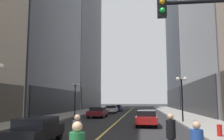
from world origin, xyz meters
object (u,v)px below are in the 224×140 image
at_px(street_lamp_right_mid, 182,89).
at_px(car_white, 112,109).
at_px(car_red, 147,117).
at_px(fire_hydrant_right, 220,132).
at_px(car_black, 36,130).
at_px(street_lamp_left_far, 75,92).
at_px(pedestrian_in_black_coat, 171,134).
at_px(car_maroon, 98,112).
at_px(car_navy, 117,108).
at_px(pedestrian_with_orange_bag, 77,134).

bearing_deg(street_lamp_right_mid, car_white, 118.37).
height_order(car_white, street_lamp_right_mid, street_lamp_right_mid).
xyz_separation_m(car_red, fire_hydrant_right, (3.99, -6.34, -0.32)).
xyz_separation_m(car_black, street_lamp_left_far, (-3.63, 20.02, 2.54)).
bearing_deg(pedestrian_in_black_coat, car_maroon, 107.03).
height_order(car_navy, fire_hydrant_right, car_navy).
height_order(street_lamp_left_far, street_lamp_right_mid, same).
xyz_separation_m(car_white, car_navy, (0.18, 6.56, 0.00)).
xyz_separation_m(car_maroon, pedestrian_with_orange_bag, (3.26, -21.97, 0.25)).
distance_m(car_navy, street_lamp_right_mid, 24.87).
bearing_deg(car_maroon, pedestrian_in_black_coat, -72.97).
height_order(car_white, fire_hydrant_right, car_white).
xyz_separation_m(pedestrian_in_black_coat, fire_hydrant_right, (3.35, 5.63, -0.59)).
relative_size(pedestrian_in_black_coat, fire_hydrant_right, 2.13).
xyz_separation_m(car_black, street_lamp_right_mid, (9.17, 12.28, 2.54)).
bearing_deg(pedestrian_with_orange_bag, pedestrian_in_black_coat, 8.34).
distance_m(pedestrian_in_black_coat, street_lamp_right_mid, 15.44).
height_order(street_lamp_right_mid, fire_hydrant_right, street_lamp_right_mid).
bearing_deg(pedestrian_in_black_coat, pedestrian_with_orange_bag, -171.66).
bearing_deg(car_maroon, car_navy, 87.72).
bearing_deg(car_black, car_white, 89.56).
bearing_deg(car_red, fire_hydrant_right, -57.83).
bearing_deg(car_black, street_lamp_left_far, 100.27).
bearing_deg(pedestrian_in_black_coat, fire_hydrant_right, 59.26).
height_order(car_red, street_lamp_left_far, street_lamp_left_far).
bearing_deg(car_red, car_white, 105.56).
xyz_separation_m(street_lamp_right_mid, fire_hydrant_right, (0.50, -9.37, -2.86)).
relative_size(car_red, car_maroon, 0.99).
bearing_deg(car_black, car_navy, 89.35).
distance_m(car_black, car_navy, 35.42).
distance_m(car_red, fire_hydrant_right, 7.50).
xyz_separation_m(car_red, pedestrian_with_orange_bag, (-2.68, -12.46, 0.26)).
xyz_separation_m(car_black, pedestrian_in_black_coat, (6.32, -2.72, 0.27)).
xyz_separation_m(car_black, car_maroon, (-0.26, 18.75, 0.00)).
distance_m(car_red, street_lamp_right_mid, 5.27).
distance_m(car_maroon, car_white, 10.11).
distance_m(street_lamp_right_mid, fire_hydrant_right, 9.81).
bearing_deg(fire_hydrant_right, car_navy, 105.91).
xyz_separation_m(pedestrian_with_orange_bag, street_lamp_right_mid, (6.17, 15.49, 2.28)).
bearing_deg(car_navy, car_black, -90.65).
bearing_deg(pedestrian_with_orange_bag, car_navy, 93.85).
height_order(car_black, car_maroon, same).
relative_size(car_maroon, car_navy, 0.98).
bearing_deg(car_red, street_lamp_left_far, 130.85).
distance_m(car_navy, pedestrian_with_orange_bag, 38.72).
distance_m(car_red, street_lamp_left_far, 14.46).
relative_size(car_black, car_white, 1.00).
xyz_separation_m(car_red, street_lamp_right_mid, (3.49, 3.03, 2.54)).
xyz_separation_m(car_maroon, street_lamp_left_far, (-3.37, 1.26, 2.54)).
bearing_deg(pedestrian_in_black_coat, street_lamp_left_far, 113.63).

